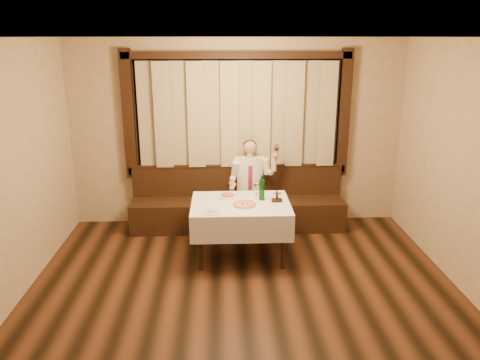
{
  "coord_description": "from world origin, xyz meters",
  "views": [
    {
      "loc": [
        -0.24,
        -3.96,
        2.81
      ],
      "look_at": [
        0.0,
        1.9,
        1.0
      ],
      "focal_mm": 35.0,
      "sensor_mm": 36.0,
      "label": 1
    }
  ],
  "objects_px": {
    "banquette": "(238,207)",
    "dining_table": "(241,210)",
    "pasta_cream": "(214,209)",
    "green_bottle": "(262,189)",
    "cruet_caddy": "(277,198)",
    "pizza": "(244,204)",
    "seated_man": "(251,178)",
    "pasta_red": "(227,194)"
  },
  "relations": [
    {
      "from": "banquette",
      "to": "dining_table",
      "type": "xyz_separation_m",
      "value": [
        0.0,
        -1.02,
        0.34
      ]
    },
    {
      "from": "dining_table",
      "to": "cruet_caddy",
      "type": "xyz_separation_m",
      "value": [
        0.47,
        0.01,
        0.16
      ]
    },
    {
      "from": "green_bottle",
      "to": "cruet_caddy",
      "type": "relative_size",
      "value": 2.39
    },
    {
      "from": "green_bottle",
      "to": "seated_man",
      "type": "xyz_separation_m",
      "value": [
        -0.09,
        0.84,
        -0.11
      ]
    },
    {
      "from": "seated_man",
      "to": "banquette",
      "type": "bearing_deg",
      "value": 154.57
    },
    {
      "from": "dining_table",
      "to": "green_bottle",
      "type": "xyz_separation_m",
      "value": [
        0.28,
        0.1,
        0.25
      ]
    },
    {
      "from": "banquette",
      "to": "green_bottle",
      "type": "relative_size",
      "value": 9.4
    },
    {
      "from": "banquette",
      "to": "seated_man",
      "type": "distance_m",
      "value": 0.53
    },
    {
      "from": "dining_table",
      "to": "pizza",
      "type": "bearing_deg",
      "value": -67.4
    },
    {
      "from": "pasta_cream",
      "to": "seated_man",
      "type": "relative_size",
      "value": 0.18
    },
    {
      "from": "pizza",
      "to": "green_bottle",
      "type": "xyz_separation_m",
      "value": [
        0.24,
        0.2,
        0.13
      ]
    },
    {
      "from": "pasta_red",
      "to": "green_bottle",
      "type": "distance_m",
      "value": 0.48
    },
    {
      "from": "pasta_red",
      "to": "seated_man",
      "type": "distance_m",
      "value": 0.78
    },
    {
      "from": "dining_table",
      "to": "cruet_caddy",
      "type": "height_order",
      "value": "cruet_caddy"
    },
    {
      "from": "pizza",
      "to": "cruet_caddy",
      "type": "height_order",
      "value": "cruet_caddy"
    },
    {
      "from": "pasta_red",
      "to": "green_bottle",
      "type": "xyz_separation_m",
      "value": [
        0.45,
        -0.14,
        0.11
      ]
    },
    {
      "from": "banquette",
      "to": "dining_table",
      "type": "bearing_deg",
      "value": -90.0
    },
    {
      "from": "dining_table",
      "to": "seated_man",
      "type": "xyz_separation_m",
      "value": [
        0.19,
        0.94,
        0.14
      ]
    },
    {
      "from": "green_bottle",
      "to": "pasta_red",
      "type": "bearing_deg",
      "value": 162.47
    },
    {
      "from": "banquette",
      "to": "pizza",
      "type": "distance_m",
      "value": 1.22
    },
    {
      "from": "seated_man",
      "to": "pasta_cream",
      "type": "bearing_deg",
      "value": -112.75
    },
    {
      "from": "pasta_cream",
      "to": "cruet_caddy",
      "type": "height_order",
      "value": "cruet_caddy"
    },
    {
      "from": "banquette",
      "to": "dining_table",
      "type": "relative_size",
      "value": 2.52
    },
    {
      "from": "pizza",
      "to": "pasta_red",
      "type": "bearing_deg",
      "value": 121.7
    },
    {
      "from": "green_bottle",
      "to": "banquette",
      "type": "bearing_deg",
      "value": 106.8
    },
    {
      "from": "banquette",
      "to": "pasta_cream",
      "type": "height_order",
      "value": "banquette"
    },
    {
      "from": "dining_table",
      "to": "pizza",
      "type": "relative_size",
      "value": 4.1
    },
    {
      "from": "dining_table",
      "to": "cruet_caddy",
      "type": "bearing_deg",
      "value": 1.57
    },
    {
      "from": "pizza",
      "to": "dining_table",
      "type": "bearing_deg",
      "value": 112.6
    },
    {
      "from": "pizza",
      "to": "cruet_caddy",
      "type": "xyz_separation_m",
      "value": [
        0.43,
        0.12,
        0.04
      ]
    },
    {
      "from": "green_bottle",
      "to": "cruet_caddy",
      "type": "distance_m",
      "value": 0.23
    },
    {
      "from": "banquette",
      "to": "dining_table",
      "type": "distance_m",
      "value": 1.08
    },
    {
      "from": "banquette",
      "to": "pasta_red",
      "type": "bearing_deg",
      "value": -102.06
    },
    {
      "from": "banquette",
      "to": "cruet_caddy",
      "type": "relative_size",
      "value": 22.42
    },
    {
      "from": "green_bottle",
      "to": "seated_man",
      "type": "bearing_deg",
      "value": 96.43
    },
    {
      "from": "pasta_cream",
      "to": "green_bottle",
      "type": "distance_m",
      "value": 0.76
    },
    {
      "from": "pizza",
      "to": "cruet_caddy",
      "type": "relative_size",
      "value": 2.17
    },
    {
      "from": "pizza",
      "to": "banquette",
      "type": "bearing_deg",
      "value": 92.23
    },
    {
      "from": "dining_table",
      "to": "pasta_red",
      "type": "xyz_separation_m",
      "value": [
        -0.17,
        0.24,
        0.14
      ]
    },
    {
      "from": "pasta_red",
      "to": "cruet_caddy",
      "type": "height_order",
      "value": "cruet_caddy"
    },
    {
      "from": "pasta_red",
      "to": "cruet_caddy",
      "type": "bearing_deg",
      "value": -19.4
    },
    {
      "from": "dining_table",
      "to": "pasta_cream",
      "type": "relative_size",
      "value": 5.21
    }
  ]
}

